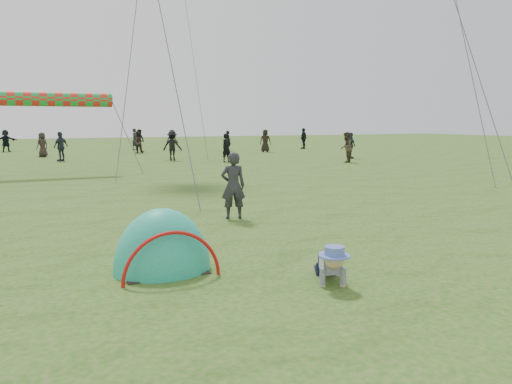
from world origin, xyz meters
name	(u,v)px	position (x,y,z in m)	size (l,w,h in m)	color
ground	(319,292)	(0.00, 0.00, 0.00)	(140.00, 140.00, 0.00)	#215610
crawling_toddler	(331,262)	(0.36, 0.25, 0.30)	(0.56, 0.79, 0.61)	black
popup_tent	(163,270)	(-1.65, 1.89, 0.00)	(1.51, 1.25, 1.96)	#209A75
standing_adult	(233,186)	(0.96, 5.28, 0.79)	(0.58, 0.38, 1.58)	#28282E
crowd_person_0	(228,141)	(11.44, 31.25, 0.80)	(0.58, 0.38, 1.60)	black
crowd_person_1	(139,141)	(4.78, 32.88, 0.86)	(0.84, 0.66, 1.73)	black
crowd_person_2	(61,146)	(-1.35, 25.79, 0.86)	(1.01, 0.42, 1.72)	#28313B
crowd_person_3	(172,140)	(7.78, 34.38, 0.83)	(1.07, 0.61, 1.65)	black
crowd_person_5	(6,141)	(-4.46, 37.50, 0.85)	(1.57, 0.50, 1.70)	black
crowd_person_6	(227,148)	(7.15, 21.00, 0.82)	(0.60, 0.39, 1.64)	black
crowd_person_7	(138,142)	(4.30, 31.30, 0.81)	(0.79, 0.61, 1.62)	#2F2422
crowd_person_8	(351,145)	(15.32, 20.37, 0.82)	(0.96, 0.40, 1.64)	#313A4B
crowd_person_9	(172,146)	(4.73, 23.64, 0.88)	(1.13, 0.65, 1.76)	black
crowd_person_10	(42,145)	(-2.17, 30.30, 0.80)	(0.78, 0.51, 1.60)	#2D2220
crowd_person_12	(135,139)	(5.08, 35.86, 0.88)	(0.64, 0.42, 1.76)	#24252D
crowd_person_13	(346,147)	(13.16, 17.83, 0.86)	(0.83, 0.65, 1.72)	#443728
crowd_person_14	(304,138)	(18.52, 31.51, 0.89)	(1.04, 0.43, 1.77)	black
crowd_person_16	(265,141)	(13.51, 28.80, 0.86)	(0.84, 0.55, 1.72)	black
rainbow_tube_kite	(39,99)	(-2.67, 17.89, 3.26)	(0.64, 0.64, 5.99)	red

